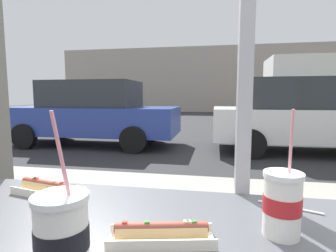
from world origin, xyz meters
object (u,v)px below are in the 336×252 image
at_px(soda_cup_right, 62,236).
at_px(hotdog_tray_near, 48,188).
at_px(soda_cup_left, 282,203).
at_px(parked_car_white, 301,115).
at_px(hotdog_tray_far, 162,233).
at_px(parked_car_blue, 92,113).

distance_m(soda_cup_right, hotdog_tray_near, 0.51).
bearing_deg(soda_cup_left, soda_cup_right, -151.02).
relative_size(soda_cup_right, hotdog_tray_near, 1.17).
distance_m(soda_cup_left, parked_car_white, 6.31).
bearing_deg(hotdog_tray_far, parked_car_white, 71.06).
xyz_separation_m(hotdog_tray_far, parked_car_white, (2.10, 6.13, -0.12)).
xyz_separation_m(soda_cup_right, hotdog_tray_far, (0.16, 0.16, -0.06)).
xyz_separation_m(soda_cup_left, soda_cup_right, (-0.45, -0.25, 0.00)).
bearing_deg(parked_car_blue, soda_cup_right, -64.18).
relative_size(soda_cup_left, hotdog_tray_far, 1.20).
distance_m(hotdog_tray_far, parked_car_white, 6.48).
distance_m(hotdog_tray_near, parked_car_blue, 6.50).
xyz_separation_m(soda_cup_left, hotdog_tray_near, (-0.76, 0.15, -0.06)).
bearing_deg(soda_cup_left, hotdog_tray_near, 168.80).
height_order(soda_cup_left, soda_cup_right, soda_cup_right).
height_order(soda_cup_right, parked_car_white, parked_car_white).
bearing_deg(soda_cup_left, parked_car_white, 73.30).
distance_m(soda_cup_left, soda_cup_right, 0.51).
xyz_separation_m(hotdog_tray_near, hotdog_tray_far, (0.46, -0.24, 0.00)).
height_order(soda_cup_right, hotdog_tray_near, soda_cup_right).
bearing_deg(parked_car_white, soda_cup_left, -106.70).
xyz_separation_m(soda_cup_left, parked_car_blue, (-3.49, 6.04, -0.18)).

